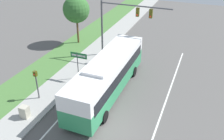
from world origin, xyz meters
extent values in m
plane|color=#565451|center=(0.00, 0.00, 0.00)|extent=(80.00, 80.00, 0.00)
cube|color=#9E9E99|center=(-6.20, 0.00, 0.06)|extent=(2.80, 80.00, 0.12)
cube|color=#477538|center=(-9.40, 0.00, 0.05)|extent=(3.60, 80.00, 0.10)
cube|color=silver|center=(-3.60, 0.00, 0.00)|extent=(0.14, 30.00, 0.01)
cube|color=silver|center=(3.60, 0.00, 0.00)|extent=(0.14, 30.00, 0.01)
cube|color=#2D8956|center=(-1.47, 4.10, 1.21)|extent=(2.60, 11.99, 1.54)
cube|color=white|center=(-1.47, 4.10, 2.61)|extent=(2.60, 11.99, 1.26)
cube|color=black|center=(-1.47, 4.10, 2.18)|extent=(2.64, 11.03, 0.95)
cube|color=white|center=(-1.47, 3.20, 3.36)|extent=(1.82, 4.20, 0.24)
cylinder|color=black|center=(-2.72, 7.81, 0.48)|extent=(0.28, 0.95, 0.95)
cylinder|color=black|center=(-0.22, 7.81, 0.48)|extent=(0.28, 0.95, 0.95)
cylinder|color=black|center=(-2.72, 0.38, 0.48)|extent=(0.28, 0.95, 0.95)
cylinder|color=black|center=(-0.22, 0.38, 0.48)|extent=(0.28, 0.95, 0.95)
cylinder|color=#4C4C51|center=(-5.05, 11.04, 3.18)|extent=(0.20, 0.20, 6.37)
cylinder|color=#4C4C51|center=(-1.32, 11.04, 6.12)|extent=(7.46, 0.14, 0.14)
cube|color=#47470F|center=(-1.07, 11.04, 5.50)|extent=(0.32, 0.28, 0.90)
sphere|color=red|center=(-1.07, 10.86, 5.25)|extent=(0.18, 0.18, 0.18)
cube|color=#47470F|center=(0.30, 11.04, 5.50)|extent=(0.32, 0.28, 0.90)
sphere|color=red|center=(0.30, 10.86, 5.25)|extent=(0.18, 0.18, 0.18)
cylinder|color=#4C4C51|center=(-6.59, 0.99, 1.37)|extent=(0.12, 0.12, 2.73)
cube|color=#47470F|center=(-6.59, 0.99, 2.51)|extent=(0.28, 0.24, 0.44)
sphere|color=red|center=(-6.59, 0.84, 2.51)|extent=(0.14, 0.14, 0.14)
cylinder|color=#4C4C51|center=(-5.02, 5.16, 1.45)|extent=(0.08, 0.08, 2.90)
cube|color=#196B33|center=(-4.85, 5.16, 2.59)|extent=(1.69, 0.03, 0.52)
cube|color=white|center=(-4.85, 5.15, 2.59)|extent=(1.44, 0.01, 0.18)
cube|color=#B7B29E|center=(-6.05, -1.50, 0.60)|extent=(0.65, 0.55, 0.95)
cylinder|color=brown|center=(-9.37, 13.17, 1.76)|extent=(0.24, 0.24, 3.32)
sphere|color=#33662D|center=(-9.37, 13.17, 4.39)|extent=(3.25, 3.25, 3.25)
camera|label=1|loc=(5.73, -13.02, 12.60)|focal=40.00mm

